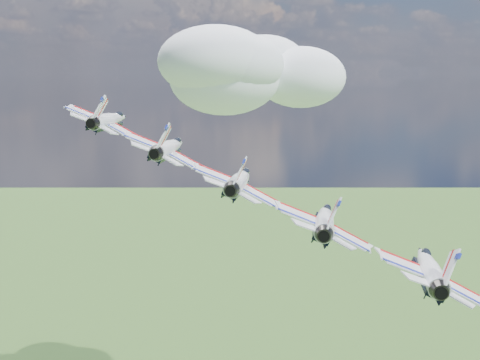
# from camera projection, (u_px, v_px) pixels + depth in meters

# --- Properties ---
(cloud_far) EXTENTS (67.63, 53.14, 26.57)m
(cloud_far) POSITION_uv_depth(u_px,v_px,m) (259.00, 71.00, 279.64)
(cloud_far) COLOR white
(jet_0) EXTENTS (13.01, 16.58, 8.45)m
(jet_0) POSITION_uv_depth(u_px,v_px,m) (110.00, 120.00, 92.22)
(jet_0) COLOR white
(jet_1) EXTENTS (13.01, 16.58, 8.45)m
(jet_1) POSITION_uv_depth(u_px,v_px,m) (170.00, 147.00, 85.05)
(jet_1) COLOR white
(jet_2) EXTENTS (13.01, 16.58, 8.45)m
(jet_2) POSITION_uv_depth(u_px,v_px,m) (240.00, 180.00, 77.87)
(jet_2) COLOR white
(jet_3) EXTENTS (13.01, 16.58, 8.45)m
(jet_3) POSITION_uv_depth(u_px,v_px,m) (325.00, 219.00, 70.69)
(jet_3) COLOR white
(jet_4) EXTENTS (13.01, 16.58, 8.45)m
(jet_4) POSITION_uv_depth(u_px,v_px,m) (429.00, 268.00, 63.52)
(jet_4) COLOR silver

